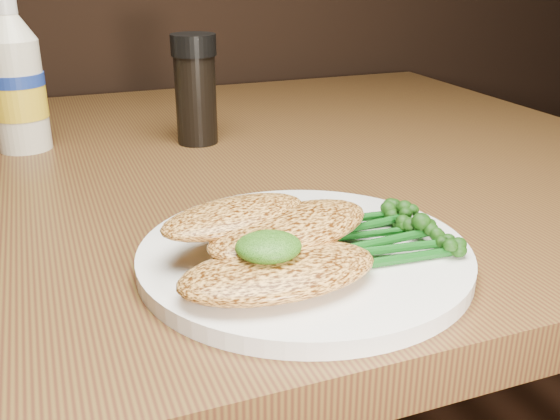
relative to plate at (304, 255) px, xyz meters
name	(u,v)px	position (x,y,z in m)	size (l,w,h in m)	color
plate	(304,255)	(0.00, 0.00, 0.00)	(0.24, 0.24, 0.01)	white
chicken_front	(279,271)	(-0.04, -0.05, 0.02)	(0.13, 0.07, 0.02)	#F2AA4D
chicken_mid	(290,228)	(-0.01, 0.00, 0.03)	(0.13, 0.07, 0.02)	#F2AA4D
chicken_back	(235,216)	(-0.05, 0.02, 0.03)	(0.11, 0.06, 0.02)	#F2AA4D
pesto_front	(268,247)	(-0.04, -0.04, 0.03)	(0.04, 0.04, 0.02)	#123808
broccolini_bundle	(373,232)	(0.05, -0.01, 0.02)	(0.12, 0.09, 0.02)	#104A13
mayo_bottle	(15,74)	(-0.19, 0.38, 0.08)	(0.06, 0.06, 0.17)	#F0E8CB
pepper_grinder	(196,90)	(0.01, 0.34, 0.06)	(0.05, 0.05, 0.13)	black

